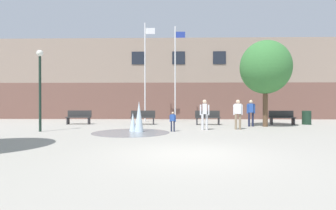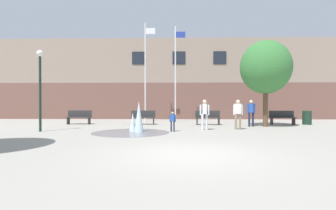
{
  "view_description": "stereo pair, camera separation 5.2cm",
  "coord_description": "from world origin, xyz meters",
  "px_view_note": "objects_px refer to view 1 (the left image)",
  "views": [
    {
      "loc": [
        -0.41,
        -7.29,
        1.44
      ],
      "look_at": [
        -0.74,
        7.47,
        1.3
      ],
      "focal_mm": 28.0,
      "sensor_mm": 36.0,
      "label": 1
    },
    {
      "loc": [
        -0.36,
        -7.29,
        1.44
      ],
      "look_at": [
        -0.74,
        7.47,
        1.3
      ],
      "focal_mm": 28.0,
      "sensor_mm": 36.0,
      "label": 2
    }
  ],
  "objects_px": {
    "park_bench_near_trashcan": "(282,117)",
    "trash_can": "(307,118)",
    "flagpole_right": "(176,71)",
    "park_bench_under_left_flagpole": "(143,117)",
    "street_tree_near_building": "(265,67)",
    "adult_in_red": "(205,112)",
    "lamp_post_left_lane": "(40,79)",
    "park_bench_under_right_flagpole": "(208,117)",
    "adult_near_bench": "(238,112)",
    "flagpole_left": "(145,69)",
    "child_running": "(173,120)",
    "park_bench_far_left": "(79,117)",
    "adult_watching": "(251,111)"
  },
  "relations": [
    {
      "from": "park_bench_far_left",
      "to": "street_tree_near_building",
      "type": "distance_m",
      "value": 12.26
    },
    {
      "from": "child_running",
      "to": "park_bench_under_right_flagpole",
      "type": "bearing_deg",
      "value": 76.37
    },
    {
      "from": "lamp_post_left_lane",
      "to": "trash_can",
      "type": "bearing_deg",
      "value": 16.5
    },
    {
      "from": "adult_near_bench",
      "to": "child_running",
      "type": "relative_size",
      "value": 1.61
    },
    {
      "from": "park_bench_under_left_flagpole",
      "to": "adult_watching",
      "type": "distance_m",
      "value": 6.81
    },
    {
      "from": "trash_can",
      "to": "street_tree_near_building",
      "type": "distance_m",
      "value": 4.73
    },
    {
      "from": "park_bench_under_left_flagpole",
      "to": "street_tree_near_building",
      "type": "xyz_separation_m",
      "value": [
        7.51,
        -1.35,
        3.06
      ]
    },
    {
      "from": "park_bench_far_left",
      "to": "lamp_post_left_lane",
      "type": "bearing_deg",
      "value": -93.98
    },
    {
      "from": "lamp_post_left_lane",
      "to": "street_tree_near_building",
      "type": "relative_size",
      "value": 0.78
    },
    {
      "from": "adult_watching",
      "to": "adult_in_red",
      "type": "height_order",
      "value": "same"
    },
    {
      "from": "park_bench_far_left",
      "to": "adult_near_bench",
      "type": "relative_size",
      "value": 1.01
    },
    {
      "from": "lamp_post_left_lane",
      "to": "child_running",
      "type": "bearing_deg",
      "value": 1.52
    },
    {
      "from": "child_running",
      "to": "adult_in_red",
      "type": "xyz_separation_m",
      "value": [
        1.66,
        0.74,
        0.35
      ]
    },
    {
      "from": "park_bench_under_right_flagpole",
      "to": "lamp_post_left_lane",
      "type": "height_order",
      "value": "lamp_post_left_lane"
    },
    {
      "from": "flagpole_right",
      "to": "park_bench_near_trashcan",
      "type": "bearing_deg",
      "value": -21.4
    },
    {
      "from": "park_bench_near_trashcan",
      "to": "adult_watching",
      "type": "bearing_deg",
      "value": -152.02
    },
    {
      "from": "park_bench_under_right_flagpole",
      "to": "child_running",
      "type": "relative_size",
      "value": 1.62
    },
    {
      "from": "flagpole_right",
      "to": "trash_can",
      "type": "relative_size",
      "value": 7.98
    },
    {
      "from": "trash_can",
      "to": "street_tree_near_building",
      "type": "xyz_separation_m",
      "value": [
        -3.22,
        -1.54,
        3.09
      ]
    },
    {
      "from": "flagpole_left",
      "to": "street_tree_near_building",
      "type": "relative_size",
      "value": 1.45
    },
    {
      "from": "trash_can",
      "to": "park_bench_under_right_flagpole",
      "type": "bearing_deg",
      "value": -177.01
    },
    {
      "from": "adult_in_red",
      "to": "lamp_post_left_lane",
      "type": "distance_m",
      "value": 8.44
    },
    {
      "from": "park_bench_under_right_flagpole",
      "to": "trash_can",
      "type": "distance_m",
      "value": 6.52
    },
    {
      "from": "park_bench_under_right_flagpole",
      "to": "park_bench_near_trashcan",
      "type": "xyz_separation_m",
      "value": [
        4.8,
        0.1,
        0.0
      ]
    },
    {
      "from": "park_bench_under_left_flagpole",
      "to": "adult_watching",
      "type": "height_order",
      "value": "adult_watching"
    },
    {
      "from": "park_bench_under_left_flagpole",
      "to": "flagpole_right",
      "type": "distance_m",
      "value": 4.78
    },
    {
      "from": "adult_watching",
      "to": "flagpole_right",
      "type": "bearing_deg",
      "value": 175.59
    },
    {
      "from": "flagpole_right",
      "to": "lamp_post_left_lane",
      "type": "xyz_separation_m",
      "value": [
        -6.75,
        -6.98,
        -1.2
      ]
    },
    {
      "from": "flagpole_left",
      "to": "trash_can",
      "type": "xyz_separation_m",
      "value": [
        10.85,
        -2.45,
        -3.53
      ]
    },
    {
      "from": "park_bench_near_trashcan",
      "to": "trash_can",
      "type": "bearing_deg",
      "value": 8.11
    },
    {
      "from": "park_bench_under_left_flagpole",
      "to": "adult_near_bench",
      "type": "xyz_separation_m",
      "value": [
        5.45,
        -3.09,
        0.45
      ]
    },
    {
      "from": "park_bench_under_right_flagpole",
      "to": "street_tree_near_building",
      "type": "relative_size",
      "value": 0.31
    },
    {
      "from": "lamp_post_left_lane",
      "to": "trash_can",
      "type": "relative_size",
      "value": 4.48
    },
    {
      "from": "park_bench_under_left_flagpole",
      "to": "lamp_post_left_lane",
      "type": "xyz_separation_m",
      "value": [
        -4.58,
        -4.34,
        2.14
      ]
    },
    {
      "from": "park_bench_under_right_flagpole",
      "to": "trash_can",
      "type": "relative_size",
      "value": 1.78
    },
    {
      "from": "park_bench_far_left",
      "to": "trash_can",
      "type": "xyz_separation_m",
      "value": [
        15.01,
        0.1,
        -0.03
      ]
    },
    {
      "from": "park_bench_under_left_flagpole",
      "to": "child_running",
      "type": "height_order",
      "value": "child_running"
    },
    {
      "from": "park_bench_near_trashcan",
      "to": "lamp_post_left_lane",
      "type": "xyz_separation_m",
      "value": [
        -13.61,
        -4.29,
        2.14
      ]
    },
    {
      "from": "park_bench_under_right_flagpole",
      "to": "flagpole_left",
      "type": "relative_size",
      "value": 0.21
    },
    {
      "from": "park_bench_under_left_flagpole",
      "to": "lamp_post_left_lane",
      "type": "relative_size",
      "value": 0.4
    },
    {
      "from": "park_bench_far_left",
      "to": "street_tree_near_building",
      "type": "xyz_separation_m",
      "value": [
        11.78,
        -1.44,
        3.06
      ]
    },
    {
      "from": "park_bench_under_right_flagpole",
      "to": "adult_near_bench",
      "type": "bearing_deg",
      "value": -67.33
    },
    {
      "from": "park_bench_far_left",
      "to": "adult_near_bench",
      "type": "bearing_deg",
      "value": -18.14
    },
    {
      "from": "park_bench_under_right_flagpole",
      "to": "flagpole_right",
      "type": "height_order",
      "value": "flagpole_right"
    },
    {
      "from": "adult_watching",
      "to": "adult_in_red",
      "type": "distance_m",
      "value": 3.7
    },
    {
      "from": "adult_near_bench",
      "to": "lamp_post_left_lane",
      "type": "xyz_separation_m",
      "value": [
        -10.04,
        -1.25,
        1.69
      ]
    },
    {
      "from": "flagpole_left",
      "to": "flagpole_right",
      "type": "height_order",
      "value": "flagpole_left"
    },
    {
      "from": "adult_in_red",
      "to": "flagpole_right",
      "type": "bearing_deg",
      "value": 13.56
    },
    {
      "from": "adult_watching",
      "to": "flagpole_left",
      "type": "bearing_deg",
      "value": -173.37
    },
    {
      "from": "adult_in_red",
      "to": "lamp_post_left_lane",
      "type": "xyz_separation_m",
      "value": [
        -8.22,
        -0.91,
        1.69
      ]
    }
  ]
}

